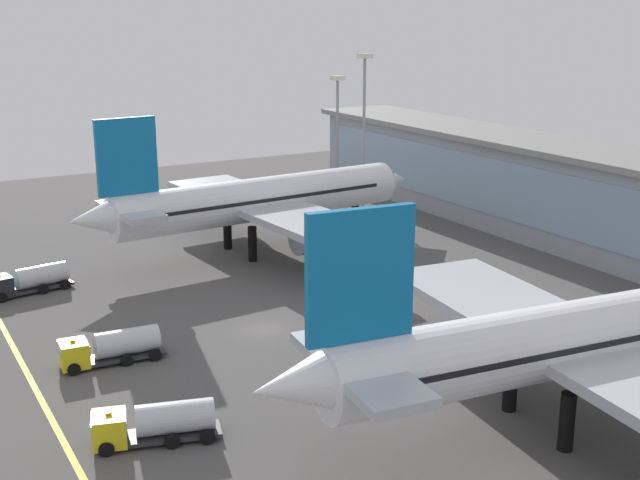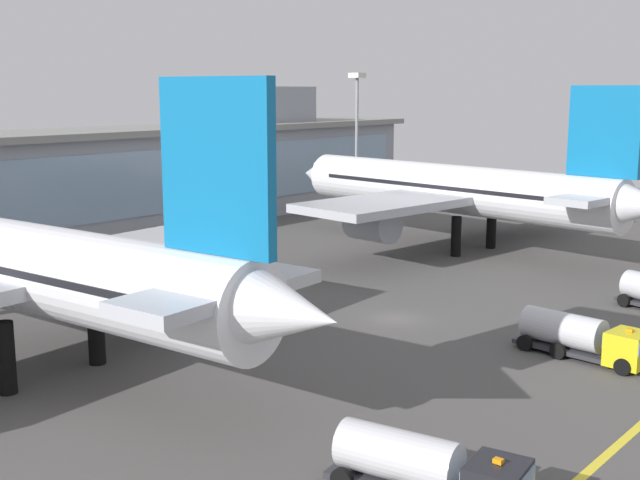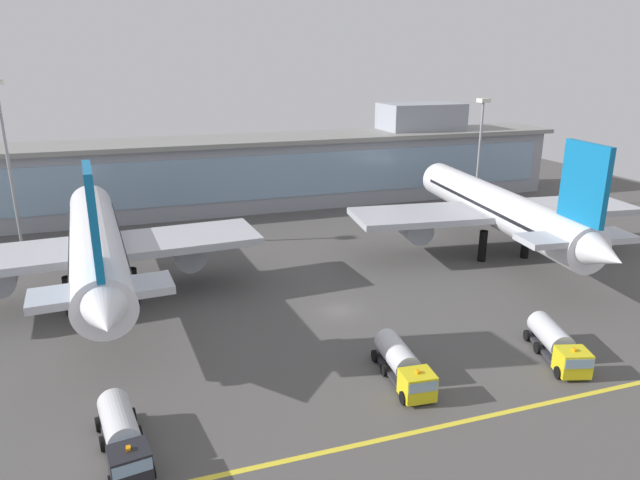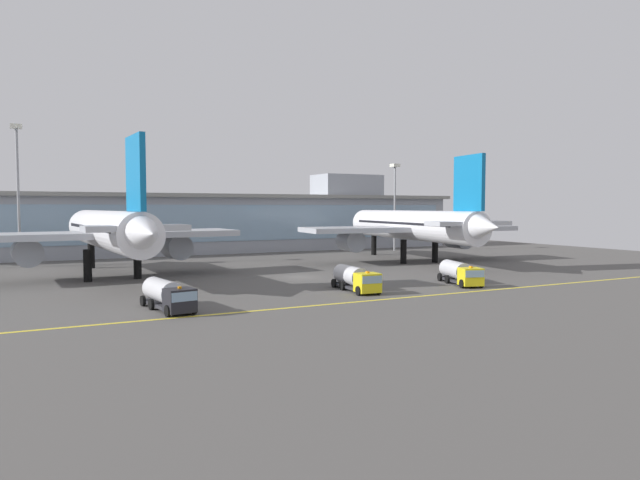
# 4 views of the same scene
# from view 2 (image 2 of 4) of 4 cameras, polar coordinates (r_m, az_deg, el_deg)

# --- Properties ---
(ground_plane) EXTENTS (180.00, 180.00, 0.00)m
(ground_plane) POSITION_cam_2_polar(r_m,az_deg,el_deg) (64.78, 5.32, -5.52)
(ground_plane) COLOR #514F4C
(terminal_building) EXTENTS (125.03, 14.00, 18.23)m
(terminal_building) POSITION_cam_2_polar(r_m,az_deg,el_deg) (100.59, -17.75, 3.82)
(terminal_building) COLOR #9399A3
(terminal_building) RESTS_ON ground
(airliner_near_left) EXTENTS (37.25, 48.88, 18.46)m
(airliner_near_left) POSITION_cam_2_polar(r_m,az_deg,el_deg) (54.99, -20.20, -1.77)
(airliner_near_left) COLOR black
(airliner_near_left) RESTS_ON ground
(airliner_near_right) EXTENTS (41.80, 49.96, 18.21)m
(airliner_near_right) POSITION_cam_2_polar(r_m,az_deg,el_deg) (92.89, 9.36, 3.45)
(airliner_near_right) COLOR black
(airliner_near_right) RESTS_ON ground
(baggage_tug_near) EXTENTS (3.53, 9.21, 2.90)m
(baggage_tug_near) POSITION_cam_2_polar(r_m,az_deg,el_deg) (57.61, 18.09, -6.49)
(baggage_tug_near) COLOR black
(baggage_tug_near) RESTS_ON ground
(service_truck_far) EXTENTS (4.11, 9.31, 2.90)m
(service_truck_far) POSITION_cam_2_polar(r_m,az_deg,el_deg) (37.26, 7.85, -15.58)
(service_truck_far) COLOR black
(service_truck_far) RESTS_ON ground
(apron_light_mast_west) EXTENTS (1.80, 1.80, 20.08)m
(apron_light_mast_west) POSITION_cam_2_polar(r_m,az_deg,el_deg) (115.45, 2.59, 8.33)
(apron_light_mast_west) COLOR gray
(apron_light_mast_west) RESTS_ON ground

